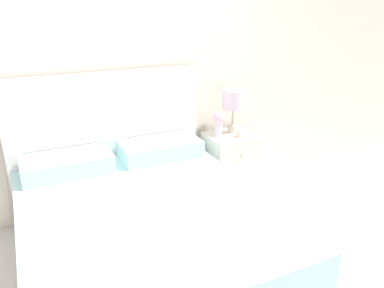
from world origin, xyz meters
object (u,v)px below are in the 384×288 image
(alarm_clock, at_px, (241,134))
(flower_vase, at_px, (219,121))
(bed, at_px, (143,227))
(table_lamp, at_px, (233,101))
(nightstand, at_px, (230,164))

(alarm_clock, bearing_deg, flower_vase, 151.80)
(bed, relative_size, table_lamp, 4.68)
(bed, height_order, alarm_clock, bed)
(flower_vase, bearing_deg, bed, -145.18)
(bed, height_order, flower_vase, bed)
(bed, distance_m, nightstand, 1.30)
(nightstand, xyz_separation_m, alarm_clock, (0.06, -0.08, 0.33))
(table_lamp, relative_size, flower_vase, 1.71)
(table_lamp, bearing_deg, alarm_clock, -87.87)
(bed, xyz_separation_m, table_lamp, (1.17, 0.74, 0.61))
(bed, height_order, nightstand, bed)
(flower_vase, relative_size, alarm_clock, 2.90)
(flower_vase, distance_m, alarm_clock, 0.24)
(bed, bearing_deg, flower_vase, 34.82)
(nightstand, relative_size, table_lamp, 1.45)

